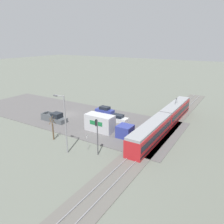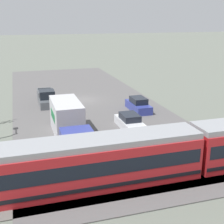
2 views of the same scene
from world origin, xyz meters
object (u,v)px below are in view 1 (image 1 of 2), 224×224
street_tree (53,129)px  sedan_car_0 (118,118)px  pickup_truck (54,118)px  street_lamp_near_crossing (64,121)px  sedan_car_1 (105,110)px  light_rail_tram (165,121)px  no_parking_sign (87,141)px  traffic_light_pole (97,132)px  box_truck (106,125)px

street_tree → sedan_car_0: bearing=159.4°
pickup_truck → street_lamp_near_crossing: size_ratio=0.66×
sedan_car_1 → street_tree: 16.27m
pickup_truck → street_tree: 8.99m
light_rail_tram → street_lamp_near_crossing: 19.59m
sedan_car_1 → street_tree: size_ratio=1.05×
pickup_truck → sedan_car_1: 11.55m
light_rail_tram → no_parking_sign: 16.15m
street_tree → traffic_light_pole: bearing=88.0°
traffic_light_pole → street_tree: 9.52m
pickup_truck → street_tree: (6.35, 6.26, 1.09)m
box_truck → sedan_car_0: 6.24m
box_truck → traffic_light_pole: size_ratio=1.68×
light_rail_tram → street_tree: light_rail_tram is taller
light_rail_tram → street_lamp_near_crossing: size_ratio=3.14×
box_truck → street_tree: size_ratio=2.23×
sedan_car_1 → traffic_light_pole: 19.36m
box_truck → street_lamp_near_crossing: size_ratio=1.05×
box_truck → street_tree: bearing=-39.8°
light_rail_tram → sedan_car_1: light_rail_tram is taller
box_truck → traffic_light_pole: bearing=24.6°
street_tree → no_parking_sign: size_ratio=1.78×
pickup_truck → sedan_car_1: (-9.88, 5.99, -0.07)m
light_rail_tram → no_parking_sign: (14.41, -7.29, -0.22)m
light_rail_tram → traffic_light_pole: size_ratio=5.05×
no_parking_sign → sedan_car_0: bearing=-170.4°
traffic_light_pole → no_parking_sign: 3.10m
light_rail_tram → street_tree: size_ratio=6.69×
pickup_truck → sedan_car_0: 13.18m
sedan_car_0 → no_parking_sign: size_ratio=1.85×
sedan_car_1 → street_lamp_near_crossing: 19.69m
light_rail_tram → box_truck: 11.31m
traffic_light_pole → street_lamp_near_crossing: size_ratio=0.62×
no_parking_sign → box_truck: bearing=-170.0°
box_truck → pickup_truck: 12.25m
box_truck → sedan_car_0: box_truck is taller
traffic_light_pole → sedan_car_0: bearing=-162.1°
street_lamp_near_crossing → street_tree: bearing=-114.1°
box_truck → sedan_car_0: size_ratio=2.15×
pickup_truck → traffic_light_pole: 17.21m
sedan_car_0 → traffic_light_pole: (13.57, 4.39, 2.88)m
light_rail_tram → sedan_car_1: 14.85m
pickup_truck → light_rail_tram: bearing=111.6°
light_rail_tram → sedan_car_0: bearing=-82.0°
street_tree → street_lamp_near_crossing: bearing=65.9°
light_rail_tram → sedan_car_0: 9.64m
street_lamp_near_crossing → no_parking_sign: (-2.41, 2.16, -3.64)m
sedan_car_0 → traffic_light_pole: 14.55m
sedan_car_0 → pickup_truck: bearing=-58.5°
box_truck → traffic_light_pole: (7.47, 3.42, 2.04)m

